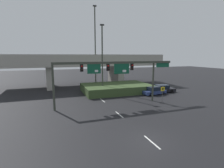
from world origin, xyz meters
TOP-DOWN VIEW (x-y plane):
  - ground_plane at (0.00, 0.00)m, footprint 160.00×160.00m
  - lane_markings at (0.00, 13.68)m, footprint 0.14×30.68m
  - signal_gantry at (0.97, 10.84)m, footprint 17.42×0.44m
  - speed_limit_sign at (7.75, 9.10)m, footprint 0.60×0.11m
  - highway_light_pole_near at (1.54, 23.93)m, footprint 0.70×0.36m
  - highway_light_pole_far at (1.47, 18.61)m, footprint 0.70×0.36m
  - overpass_bridge at (0.00, 28.14)m, footprint 35.87×9.29m
  - grass_embankment at (4.41, 19.17)m, footprint 12.63×8.22m
  - parked_sedan_near_right at (9.93, 14.67)m, footprint 4.48×2.19m
  - parked_sedan_mid_right at (12.67, 15.95)m, footprint 4.75×2.56m

SIDE VIEW (x-z plane):
  - ground_plane at x=0.00m, z-range 0.00..0.00m
  - lane_markings at x=0.00m, z-range 0.00..0.01m
  - parked_sedan_mid_right at x=12.67m, z-range -0.05..1.35m
  - parked_sedan_near_right at x=9.93m, z-range -0.06..1.38m
  - grass_embankment at x=4.41m, z-range 0.00..1.44m
  - speed_limit_sign at x=7.75m, z-range 0.38..2.89m
  - overpass_bridge at x=0.00m, z-range 1.43..8.60m
  - signal_gantry at x=0.97m, z-range 1.96..8.10m
  - highway_light_pole_far at x=1.47m, z-range 0.37..12.73m
  - highway_light_pole_near at x=1.54m, z-range 0.38..17.20m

